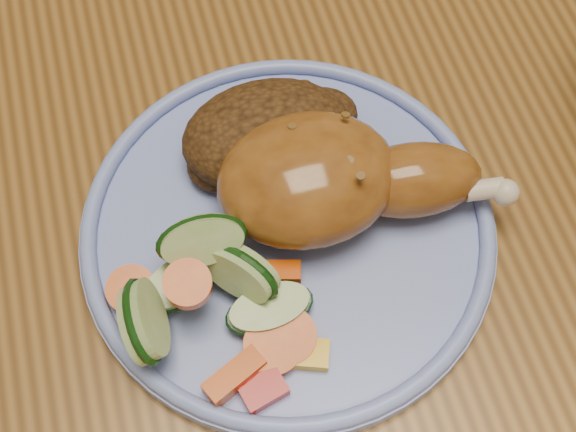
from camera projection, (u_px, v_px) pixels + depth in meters
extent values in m
plane|color=brown|center=(342.00, 412.00, 1.19)|extent=(4.00, 4.00, 0.00)
cube|color=brown|center=(406.00, 148.00, 0.55)|extent=(0.90, 1.40, 0.04)
cylinder|color=#4C2D16|center=(155.00, 163.00, 1.15)|extent=(0.04, 0.04, 0.41)
cylinder|color=#4C2D16|center=(392.00, 108.00, 1.20)|extent=(0.04, 0.04, 0.41)
cylinder|color=#788EDD|center=(288.00, 232.00, 0.49)|extent=(0.25, 0.25, 0.01)
torus|color=#788EDD|center=(288.00, 224.00, 0.48)|extent=(0.25, 0.25, 0.01)
ellipsoid|color=brown|center=(307.00, 179.00, 0.46)|extent=(0.11, 0.09, 0.06)
ellipsoid|color=brown|center=(413.00, 180.00, 0.47)|extent=(0.09, 0.06, 0.04)
sphere|color=beige|center=(506.00, 192.00, 0.47)|extent=(0.02, 0.02, 0.02)
ellipsoid|color=#462B11|center=(267.00, 135.00, 0.49)|extent=(0.11, 0.08, 0.05)
ellipsoid|color=#462B11|center=(317.00, 117.00, 0.50)|extent=(0.05, 0.04, 0.03)
ellipsoid|color=#462B11|center=(222.00, 164.00, 0.49)|extent=(0.04, 0.04, 0.02)
cube|color=#A50A05|center=(262.00, 388.00, 0.43)|extent=(0.03, 0.03, 0.01)
cube|color=#E5A507|center=(311.00, 354.00, 0.44)|extent=(0.02, 0.02, 0.01)
cylinder|color=#E25107|center=(273.00, 346.00, 0.44)|extent=(0.03, 0.03, 0.02)
cylinder|color=#E25107|center=(188.00, 284.00, 0.43)|extent=(0.03, 0.03, 0.02)
cube|color=#E25107|center=(274.00, 274.00, 0.46)|extent=(0.03, 0.02, 0.01)
cube|color=#E25107|center=(234.00, 377.00, 0.43)|extent=(0.04, 0.03, 0.01)
cylinder|color=#E25107|center=(132.00, 291.00, 0.46)|extent=(0.03, 0.03, 0.02)
cylinder|color=#E25107|center=(287.00, 337.00, 0.44)|extent=(0.03, 0.03, 0.02)
cylinder|color=#B0C982|center=(202.00, 240.00, 0.44)|extent=(0.05, 0.04, 0.04)
cylinder|color=#B0C982|center=(270.00, 309.00, 0.45)|extent=(0.05, 0.05, 0.02)
cylinder|color=#B0C982|center=(143.00, 321.00, 0.43)|extent=(0.04, 0.05, 0.05)
cylinder|color=#B0C982|center=(180.00, 283.00, 0.46)|extent=(0.06, 0.06, 0.02)
cylinder|color=#B0C982|center=(239.00, 271.00, 0.44)|extent=(0.05, 0.05, 0.05)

